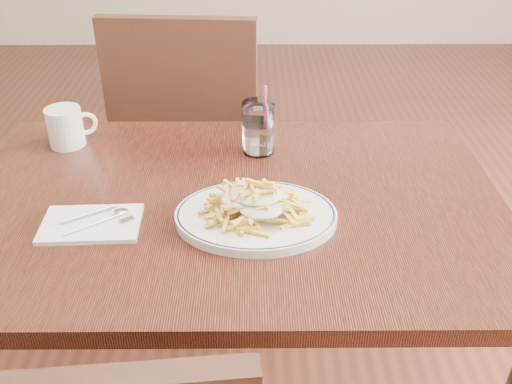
{
  "coord_description": "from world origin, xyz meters",
  "views": [
    {
      "loc": [
        0.05,
        -1.06,
        1.43
      ],
      "look_at": [
        0.05,
        -0.09,
        0.82
      ],
      "focal_mm": 40.0,
      "sensor_mm": 36.0,
      "label": 1
    }
  ],
  "objects_px": {
    "table": "(232,227)",
    "water_glass": "(258,131)",
    "loaded_fries": "(256,199)",
    "chair_far": "(191,138)",
    "fries_plate": "(256,216)",
    "coffee_mug": "(66,127)"
  },
  "relations": [
    {
      "from": "table",
      "to": "fries_plate",
      "type": "bearing_deg",
      "value": -57.91
    },
    {
      "from": "table",
      "to": "loaded_fries",
      "type": "bearing_deg",
      "value": -57.91
    },
    {
      "from": "coffee_mug",
      "to": "fries_plate",
      "type": "bearing_deg",
      "value": -35.99
    },
    {
      "from": "chair_far",
      "to": "water_glass",
      "type": "bearing_deg",
      "value": -63.4
    },
    {
      "from": "table",
      "to": "loaded_fries",
      "type": "height_order",
      "value": "loaded_fries"
    },
    {
      "from": "chair_far",
      "to": "fries_plate",
      "type": "bearing_deg",
      "value": -74.08
    },
    {
      "from": "table",
      "to": "chair_far",
      "type": "relative_size",
      "value": 1.2
    },
    {
      "from": "loaded_fries",
      "to": "water_glass",
      "type": "xyz_separation_m",
      "value": [
        0.01,
        0.31,
        0.0
      ]
    },
    {
      "from": "table",
      "to": "chair_far",
      "type": "bearing_deg",
      "value": 103.53
    },
    {
      "from": "fries_plate",
      "to": "coffee_mug",
      "type": "bearing_deg",
      "value": 144.01
    },
    {
      "from": "chair_far",
      "to": "fries_plate",
      "type": "height_order",
      "value": "chair_far"
    },
    {
      "from": "fries_plate",
      "to": "table",
      "type": "bearing_deg",
      "value": 122.09
    },
    {
      "from": "water_glass",
      "to": "coffee_mug",
      "type": "relative_size",
      "value": 1.46
    },
    {
      "from": "fries_plate",
      "to": "loaded_fries",
      "type": "xyz_separation_m",
      "value": [
        0.0,
        0.0,
        0.04
      ]
    },
    {
      "from": "table",
      "to": "loaded_fries",
      "type": "distance_m",
      "value": 0.17
    },
    {
      "from": "loaded_fries",
      "to": "water_glass",
      "type": "distance_m",
      "value": 0.31
    },
    {
      "from": "fries_plate",
      "to": "chair_far",
      "type": "bearing_deg",
      "value": 105.92
    },
    {
      "from": "fries_plate",
      "to": "loaded_fries",
      "type": "bearing_deg",
      "value": 0.0
    },
    {
      "from": "table",
      "to": "coffee_mug",
      "type": "height_order",
      "value": "coffee_mug"
    },
    {
      "from": "loaded_fries",
      "to": "coffee_mug",
      "type": "bearing_deg",
      "value": 144.01
    },
    {
      "from": "table",
      "to": "water_glass",
      "type": "relative_size",
      "value": 6.71
    },
    {
      "from": "loaded_fries",
      "to": "coffee_mug",
      "type": "height_order",
      "value": "coffee_mug"
    }
  ]
}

